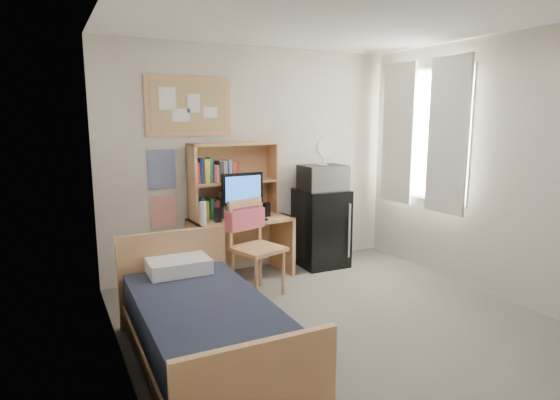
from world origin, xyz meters
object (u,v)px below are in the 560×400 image
bed (206,337)px  microwave (323,178)px  mini_fridge (321,227)px  speaker_right (267,209)px  desk (241,248)px  desk_chair (258,248)px  monitor (243,196)px  bulletin_board (189,106)px  speaker_left (218,215)px  desk_fan (323,152)px

bed → microwave: bearing=40.5°
mini_fridge → speaker_right: size_ratio=6.01×
speaker_right → desk: bearing=168.7°
desk_chair → microwave: microwave is taller
speaker_right → monitor: bearing=180.0°
desk_chair → bed: (-0.93, -1.17, -0.24)m
bulletin_board → speaker_left: 1.22m
speaker_right → bed: bearing=-130.6°
speaker_left → desk_fan: (1.35, 0.06, 0.62)m
desk → bed: 1.98m
desk → microwave: microwave is taller
bulletin_board → bed: bearing=-104.0°
monitor → speaker_right: bearing=-0.0°
desk_fan → desk_chair: bearing=-152.1°
desk → desk_chair: (-0.04, -0.55, 0.15)m
desk → monitor: size_ratio=2.16×
monitor → speaker_left: monitor is taller
bed → speaker_left: bearing=68.2°
monitor → speaker_right: monitor is taller
monitor → desk_chair: bearing=-98.1°
speaker_left → desk_fan: desk_fan is taller
desk → monitor: (0.00, -0.06, 0.60)m
bed → microwave: (2.03, 1.70, 0.84)m
speaker_left → microwave: (1.35, 0.06, 0.32)m
speaker_left → mini_fridge: bearing=-0.1°
speaker_left → desk: bearing=11.3°
desk → speaker_right: (0.30, -0.04, 0.42)m
mini_fridge → speaker_left: bearing=-174.6°
desk_chair → desk_fan: 1.51m
microwave → desk_chair: bearing=-152.1°
bed → desk_fan: bearing=40.5°
desk → bed: size_ratio=0.61×
speaker_right → bulletin_board: bearing=153.6°
desk_fan → bulletin_board: bearing=170.8°
mini_fridge → speaker_left: 1.39m
speaker_left → desk_fan: bearing=-0.9°
speaker_left → monitor: bearing=-0.0°
speaker_left → desk_chair: bearing=-64.7°
bulletin_board → mini_fridge: size_ratio=1.00×
mini_fridge → monitor: 1.16m
monitor → microwave: bearing=-1.2°
desk_chair → speaker_right: bearing=39.4°
speaker_left → microwave: 1.39m
monitor → desk_fan: (1.05, 0.04, 0.44)m
microwave → desk_fan: size_ratio=1.71×
desk_chair → microwave: bearing=9.1°
monitor → speaker_right: (0.30, 0.02, -0.18)m
desk → bulletin_board: bearing=145.2°
mini_fridge → speaker_right: (-0.76, -0.04, 0.30)m
bed → microwave: size_ratio=3.56×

